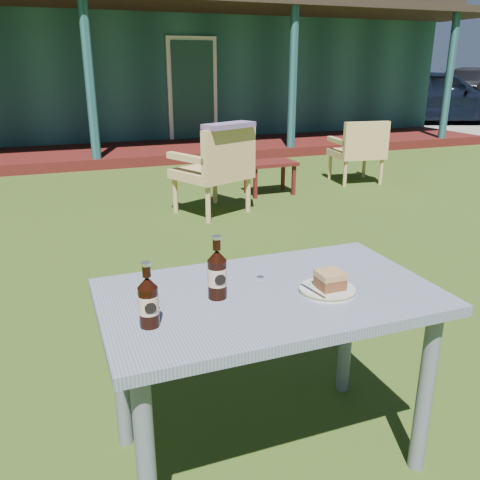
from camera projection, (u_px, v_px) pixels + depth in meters
name	position (u px, v px, depth m)	size (l,w,h in m)	color
ground	(173.00, 295.00, 3.47)	(80.00, 80.00, 0.00)	#334916
pavilion	(69.00, 60.00, 11.25)	(15.80, 8.30, 3.45)	#1B4548
gravel_strip	(461.00, 120.00, 14.51)	(9.00, 6.00, 0.02)	gray
car_near	(435.00, 96.00, 13.54)	(1.70, 4.23, 1.44)	black
cafe_table	(269.00, 317.00, 1.86)	(1.20, 0.70, 0.72)	slate
plate	(327.00, 289.00, 1.82)	(0.20, 0.20, 0.01)	silver
cake_slice	(330.00, 280.00, 1.81)	(0.09, 0.09, 0.06)	brown
fork	(313.00, 291.00, 1.79)	(0.01, 0.14, 0.00)	silver
cola_bottle_near	(217.00, 273.00, 1.75)	(0.07, 0.07, 0.23)	black
cola_bottle_far	(148.00, 301.00, 1.56)	(0.06, 0.07, 0.21)	black
bottle_cap	(260.00, 278.00, 1.93)	(0.03, 0.03, 0.01)	silver
armchair_left	(217.00, 166.00, 5.23)	(0.87, 0.85, 0.91)	tan
armchair_right	(359.00, 148.00, 6.65)	(0.67, 0.64, 0.82)	tan
floral_throw	(229.00, 125.00, 4.96)	(0.56, 0.21, 0.05)	slate
side_table	(270.00, 166.00, 6.11)	(0.60, 0.40, 0.40)	#481411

